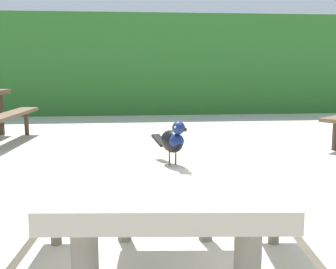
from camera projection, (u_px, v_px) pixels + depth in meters
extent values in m
cube|color=#2D6B28|center=(145.00, 65.00, 10.64)|extent=(28.00, 1.56, 2.28)
cube|color=#B2A893|center=(165.00, 157.00, 2.10)|extent=(0.92, 1.86, 0.07)
cylinder|color=slate|center=(124.00, 191.00, 2.85)|extent=(0.09, 0.09, 0.67)
cylinder|color=slate|center=(206.00, 191.00, 2.86)|extent=(0.09, 0.09, 0.67)
cube|color=#B2A893|center=(21.00, 216.00, 2.14)|extent=(0.44, 1.73, 0.05)
cylinder|color=slate|center=(55.00, 215.00, 2.81)|extent=(0.07, 0.07, 0.39)
cube|color=#B2A893|center=(309.00, 215.00, 2.15)|extent=(0.44, 1.73, 0.05)
cylinder|color=slate|center=(274.00, 214.00, 2.82)|extent=(0.07, 0.07, 0.39)
ellipsoid|color=black|center=(172.00, 141.00, 1.78)|extent=(0.12, 0.16, 0.09)
ellipsoid|color=navy|center=(176.00, 141.00, 1.74)|extent=(0.08, 0.08, 0.06)
sphere|color=navy|center=(179.00, 128.00, 1.72)|extent=(0.05, 0.05, 0.05)
sphere|color=#EAE08C|center=(184.00, 127.00, 1.71)|extent=(0.01, 0.01, 0.01)
sphere|color=#EAE08C|center=(175.00, 127.00, 1.70)|extent=(0.01, 0.01, 0.01)
cone|color=black|center=(183.00, 129.00, 1.68)|extent=(0.03, 0.03, 0.02)
cube|color=black|center=(160.00, 140.00, 1.89)|extent=(0.07, 0.11, 0.04)
cylinder|color=#47423D|center=(176.00, 158.00, 1.79)|extent=(0.01, 0.01, 0.05)
cylinder|color=#47423D|center=(169.00, 159.00, 1.78)|extent=(0.01, 0.01, 0.05)
cylinder|color=#423324|center=(1.00, 114.00, 7.25)|extent=(0.09, 0.09, 0.67)
cube|color=brown|center=(12.00, 114.00, 6.54)|extent=(0.46, 1.73, 0.05)
cylinder|color=#423324|center=(27.00, 123.00, 7.21)|extent=(0.07, 0.07, 0.39)
cylinder|color=#423324|center=(335.00, 136.00, 5.93)|extent=(0.07, 0.07, 0.39)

